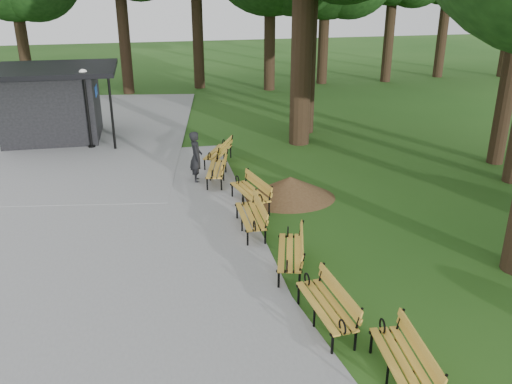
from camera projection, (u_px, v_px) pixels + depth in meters
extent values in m
plane|color=#214C15|center=(297.00, 293.00, 11.19)|extent=(100.00, 100.00, 0.00)
cube|color=gray|center=(104.00, 248.00, 13.03)|extent=(12.00, 38.00, 0.06)
imported|color=black|center=(196.00, 157.00, 17.07)|extent=(0.42, 0.63, 1.68)
cylinder|color=black|center=(88.00, 113.00, 20.31)|extent=(0.10, 0.10, 2.79)
sphere|color=white|center=(83.00, 73.00, 19.76)|extent=(0.32, 0.32, 0.32)
cone|color=#47301C|center=(290.00, 187.00, 15.94)|extent=(2.32, 2.32, 0.68)
cylinder|color=black|center=(302.00, 34.00, 19.90)|extent=(0.80, 0.80, 8.48)
cylinder|color=black|center=(308.00, 36.00, 21.61)|extent=(0.76, 0.76, 8.00)
cylinder|color=black|center=(511.00, 65.00, 17.91)|extent=(0.56, 0.56, 6.87)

